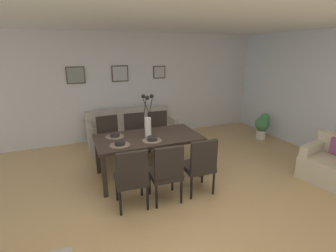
% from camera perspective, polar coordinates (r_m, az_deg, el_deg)
% --- Properties ---
extents(ground_plane, '(9.00, 9.00, 0.00)m').
position_cam_1_polar(ground_plane, '(3.85, 2.11, -17.55)').
color(ground_plane, tan).
extents(back_wall_panel, '(9.00, 0.10, 2.60)m').
position_cam_1_polar(back_wall_panel, '(6.33, -10.03, 8.85)').
color(back_wall_panel, silver).
rests_on(back_wall_panel, ground).
extents(side_window_wall, '(0.10, 6.30, 2.60)m').
position_cam_1_polar(side_window_wall, '(6.01, 34.24, 5.71)').
color(side_window_wall, white).
rests_on(side_window_wall, ground).
extents(ceiling_panel, '(9.00, 7.20, 0.08)m').
position_cam_1_polar(ceiling_panel, '(3.56, -0.28, 24.44)').
color(ceiling_panel, white).
extents(dining_table, '(1.80, 0.95, 0.74)m').
position_cam_1_polar(dining_table, '(4.36, -4.54, -3.36)').
color(dining_table, '#33261E').
rests_on(dining_table, ground).
extents(dining_chair_near_left, '(0.47, 0.47, 0.92)m').
position_cam_1_polar(dining_chair_near_left, '(3.54, -8.33, -11.33)').
color(dining_chair_near_left, black).
rests_on(dining_chair_near_left, ground).
extents(dining_chair_near_right, '(0.46, 0.46, 0.92)m').
position_cam_1_polar(dining_chair_near_right, '(5.11, -13.38, -2.48)').
color(dining_chair_near_right, black).
rests_on(dining_chair_near_right, ground).
extents(dining_chair_far_left, '(0.46, 0.46, 0.92)m').
position_cam_1_polar(dining_chair_far_left, '(3.65, -0.33, -10.25)').
color(dining_chair_far_left, black).
rests_on(dining_chair_far_left, ground).
extents(dining_chair_far_right, '(0.47, 0.47, 0.92)m').
position_cam_1_polar(dining_chair_far_right, '(5.21, -7.43, -1.76)').
color(dining_chair_far_right, black).
rests_on(dining_chair_far_right, ground).
extents(dining_chair_mid_left, '(0.46, 0.46, 0.92)m').
position_cam_1_polar(dining_chair_mid_left, '(3.89, 7.39, -8.54)').
color(dining_chair_mid_left, black).
rests_on(dining_chair_mid_left, ground).
extents(dining_chair_mid_right, '(0.45, 0.45, 0.92)m').
position_cam_1_polar(dining_chair_mid_right, '(5.34, -2.02, -1.16)').
color(dining_chair_mid_right, black).
rests_on(dining_chair_mid_right, ground).
extents(centerpiece_vase, '(0.21, 0.23, 0.73)m').
position_cam_1_polar(centerpiece_vase, '(4.25, -4.65, 1.18)').
color(centerpiece_vase, white).
rests_on(centerpiece_vase, dining_table).
extents(placemat_near_left, '(0.32, 0.32, 0.01)m').
position_cam_1_polar(placemat_near_left, '(4.02, -11.00, -4.27)').
color(placemat_near_left, '#7F705B').
rests_on(placemat_near_left, dining_table).
extents(bowl_near_left, '(0.17, 0.17, 0.07)m').
position_cam_1_polar(bowl_near_left, '(4.00, -11.03, -3.78)').
color(bowl_near_left, '#2D2826').
rests_on(bowl_near_left, dining_table).
extents(placemat_near_right, '(0.32, 0.32, 0.01)m').
position_cam_1_polar(placemat_near_right, '(4.41, -12.12, -2.36)').
color(placemat_near_right, '#7F705B').
rests_on(placemat_near_right, dining_table).
extents(bowl_near_right, '(0.17, 0.17, 0.07)m').
position_cam_1_polar(bowl_near_right, '(4.40, -12.15, -1.91)').
color(bowl_near_right, '#2D2826').
rests_on(bowl_near_right, dining_table).
extents(placemat_far_left, '(0.32, 0.32, 0.01)m').
position_cam_1_polar(placemat_far_left, '(4.14, -3.66, -3.31)').
color(placemat_far_left, '#7F705B').
rests_on(placemat_far_left, dining_table).
extents(bowl_far_left, '(0.17, 0.17, 0.07)m').
position_cam_1_polar(bowl_far_left, '(4.13, -3.67, -2.83)').
color(bowl_far_left, '#2D2826').
rests_on(bowl_far_left, dining_table).
extents(sofa, '(2.04, 0.84, 0.80)m').
position_cam_1_polar(sofa, '(6.04, -8.32, -1.46)').
color(sofa, '#B2A899').
rests_on(sofa, ground).
extents(armchair, '(0.95, 0.95, 0.75)m').
position_cam_1_polar(armchair, '(5.21, 33.57, -7.29)').
color(armchair, beige).
rests_on(armchair, ground).
extents(framed_picture_left, '(0.41, 0.03, 0.38)m').
position_cam_1_polar(framed_picture_left, '(6.08, -20.47, 10.89)').
color(framed_picture_left, '#473828').
extents(framed_picture_center, '(0.40, 0.03, 0.38)m').
position_cam_1_polar(framed_picture_center, '(6.20, -10.98, 11.74)').
color(framed_picture_center, '#473828').
extents(framed_picture_right, '(0.32, 0.03, 0.31)m').
position_cam_1_polar(framed_picture_right, '(6.47, -2.02, 12.25)').
color(framed_picture_right, '#473828').
extents(potted_plant, '(0.36, 0.36, 0.67)m').
position_cam_1_polar(potted_plant, '(6.71, 20.85, 0.31)').
color(potted_plant, silver).
rests_on(potted_plant, ground).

